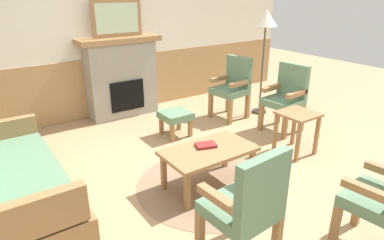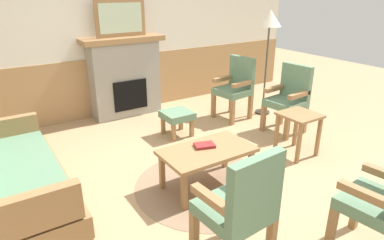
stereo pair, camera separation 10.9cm
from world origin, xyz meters
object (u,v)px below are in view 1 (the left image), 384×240
Objects in this scene: book_on_table at (206,145)px; floor_lamp_by_chairs at (266,25)px; armchair_near_fireplace at (287,95)px; armchair_by_window_left at (233,85)px; armchair_front_left at (247,204)px; coffee_table at (209,154)px; couch at (18,179)px; framed_picture at (117,18)px; fireplace at (121,77)px; side_table at (297,121)px; footstool at (175,117)px.

floor_lamp_by_chairs is (2.10, 1.27, 1.00)m from book_on_table.
armchair_near_fireplace reaches higher than book_on_table.
book_on_table is 2.10m from armchair_by_window_left.
armchair_front_left is (-0.45, -1.09, 0.08)m from book_on_table.
coffee_table is 0.10m from book_on_table.
couch is at bearing 164.00° from book_on_table.
armchair_near_fireplace is (1.70, -1.95, -1.02)m from framed_picture.
floor_lamp_by_chairs reaches higher than fireplace.
couch is at bearing -133.66° from framed_picture.
fireplace is at bearing 131.16° from armchair_near_fireplace.
armchair_front_left is at bearing -99.53° from fireplace.
framed_picture reaches higher than floor_lamp_by_chairs.
couch is 3.60m from armchair_near_fireplace.
coffee_table is at bearing -162.51° from armchair_near_fireplace.
armchair_by_window_left reaches higher than side_table.
armchair_by_window_left is at bearing -37.36° from fireplace.
side_table is (-0.48, -0.60, -0.10)m from armchair_near_fireplace.
floor_lamp_by_chairs is at bearing -12.60° from armchair_by_window_left.
couch is 4.50× the size of footstool.
book_on_table is (-0.15, -2.48, -0.20)m from fireplace.
fireplace reaches higher than couch.
footstool is 2.05m from floor_lamp_by_chairs.
armchair_by_window_left is (1.59, 1.45, 0.15)m from coffee_table.
armchair_by_window_left is at bearing -37.37° from framed_picture.
fireplace is 2.84m from side_table.
book_on_table is at bearing -138.77° from armchair_by_window_left.
couch is at bearing -160.36° from footstool.
armchair_front_left is at bearing -112.89° from coffee_table.
fireplace reaches higher than footstool.
armchair_front_left is (-2.30, -1.62, 0.00)m from armchair_near_fireplace.
floor_lamp_by_chairs reaches higher than coffee_table.
floor_lamp_by_chairs reaches higher than footstool.
coffee_table is at bearing -18.06° from couch.
floor_lamp_by_chairs is (3.84, 0.77, 1.05)m from couch.
floor_lamp_by_chairs is at bearing 0.20° from footstool.
armchair_by_window_left is at bearing 41.23° from book_on_table.
armchair_front_left is at bearing -144.94° from armchair_near_fireplace.
couch is at bearing -165.01° from armchair_by_window_left.
armchair_near_fireplace is at bearing -108.08° from floor_lamp_by_chairs.
armchair_front_left is at bearing -99.53° from framed_picture.
footstool is at bearing -77.94° from fireplace.
side_table is (1.38, -0.07, -0.02)m from book_on_table.
coffee_table is 2.40× the size of footstool.
armchair_near_fireplace is 2.81m from armchair_front_left.
coffee_table is (-0.16, -2.54, -1.17)m from framed_picture.
armchair_near_fireplace is at bearing 17.49° from coffee_table.
footstool is (2.15, 0.77, -0.11)m from couch.
framed_picture reaches higher than couch.
coffee_table is 0.98× the size of armchair_front_left.
armchair_front_left is 0.58× the size of floor_lamp_by_chairs.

